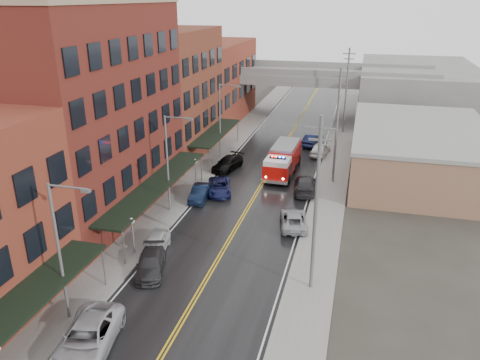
# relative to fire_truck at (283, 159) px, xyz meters

# --- Properties ---
(road) EXTENTS (11.00, 160.00, 0.02)m
(road) POSITION_rel_fire_truck_xyz_m (-1.56, -6.40, -1.67)
(road) COLOR black
(road) RESTS_ON ground
(sidewalk_left) EXTENTS (3.00, 160.00, 0.15)m
(sidewalk_left) POSITION_rel_fire_truck_xyz_m (-8.86, -6.40, -1.61)
(sidewalk_left) COLOR slate
(sidewalk_left) RESTS_ON ground
(sidewalk_right) EXTENTS (3.00, 160.00, 0.15)m
(sidewalk_right) POSITION_rel_fire_truck_xyz_m (5.74, -6.40, -1.61)
(sidewalk_right) COLOR slate
(sidewalk_right) RESTS_ON ground
(curb_left) EXTENTS (0.30, 160.00, 0.15)m
(curb_left) POSITION_rel_fire_truck_xyz_m (-7.21, -6.40, -1.61)
(curb_left) COLOR gray
(curb_left) RESTS_ON ground
(curb_right) EXTENTS (0.30, 160.00, 0.15)m
(curb_right) POSITION_rel_fire_truck_xyz_m (4.09, -6.40, -1.61)
(curb_right) COLOR gray
(curb_right) RESTS_ON ground
(brick_building_b) EXTENTS (9.00, 20.00, 18.00)m
(brick_building_b) POSITION_rel_fire_truck_xyz_m (-14.86, -13.40, 7.32)
(brick_building_b) COLOR #551B16
(brick_building_b) RESTS_ON ground
(brick_building_c) EXTENTS (9.00, 15.00, 15.00)m
(brick_building_c) POSITION_rel_fire_truck_xyz_m (-14.86, 4.10, 5.82)
(brick_building_c) COLOR brown
(brick_building_c) RESTS_ON ground
(brick_building_far) EXTENTS (9.00, 20.00, 12.00)m
(brick_building_far) POSITION_rel_fire_truck_xyz_m (-14.86, 21.60, 4.32)
(brick_building_far) COLOR brown
(brick_building_far) RESTS_ON ground
(tan_building) EXTENTS (14.00, 22.00, 5.00)m
(tan_building) POSITION_rel_fire_truck_xyz_m (14.44, 3.60, 0.82)
(tan_building) COLOR brown
(tan_building) RESTS_ON ground
(right_far_block) EXTENTS (18.00, 30.00, 8.00)m
(right_far_block) POSITION_rel_fire_truck_xyz_m (16.44, 33.60, 2.32)
(right_far_block) COLOR slate
(right_far_block) RESTS_ON ground
(awning_0) EXTENTS (2.60, 16.00, 3.09)m
(awning_0) POSITION_rel_fire_truck_xyz_m (-9.05, -32.40, 1.31)
(awning_0) COLOR black
(awning_0) RESTS_ON ground
(awning_1) EXTENTS (2.60, 18.00, 3.09)m
(awning_1) POSITION_rel_fire_truck_xyz_m (-9.05, -13.40, 1.31)
(awning_1) COLOR black
(awning_1) RESTS_ON ground
(awning_2) EXTENTS (2.60, 13.00, 3.09)m
(awning_2) POSITION_rel_fire_truck_xyz_m (-9.05, 4.10, 1.30)
(awning_2) COLOR black
(awning_2) RESTS_ON ground
(globe_lamp_1) EXTENTS (0.44, 0.44, 3.12)m
(globe_lamp_1) POSITION_rel_fire_truck_xyz_m (-7.96, -20.40, 0.63)
(globe_lamp_1) COLOR #59595B
(globe_lamp_1) RESTS_ON ground
(globe_lamp_2) EXTENTS (0.44, 0.44, 3.12)m
(globe_lamp_2) POSITION_rel_fire_truck_xyz_m (-7.96, -6.40, 0.63)
(globe_lamp_2) COLOR #59595B
(globe_lamp_2) RESTS_ON ground
(street_lamp_0) EXTENTS (2.64, 0.22, 9.00)m
(street_lamp_0) POSITION_rel_fire_truck_xyz_m (-8.11, -28.40, 3.50)
(street_lamp_0) COLOR #59595B
(street_lamp_0) RESTS_ON ground
(street_lamp_1) EXTENTS (2.64, 0.22, 9.00)m
(street_lamp_1) POSITION_rel_fire_truck_xyz_m (-8.11, -12.40, 3.50)
(street_lamp_1) COLOR #59595B
(street_lamp_1) RESTS_ON ground
(street_lamp_2) EXTENTS (2.64, 0.22, 9.00)m
(street_lamp_2) POSITION_rel_fire_truck_xyz_m (-8.11, 3.60, 3.50)
(street_lamp_2) COLOR #59595B
(street_lamp_2) RESTS_ON ground
(utility_pole_0) EXTENTS (1.80, 0.24, 12.00)m
(utility_pole_0) POSITION_rel_fire_truck_xyz_m (5.64, -21.40, 4.62)
(utility_pole_0) COLOR #59595B
(utility_pole_0) RESTS_ON ground
(utility_pole_1) EXTENTS (1.80, 0.24, 12.00)m
(utility_pole_1) POSITION_rel_fire_truck_xyz_m (5.64, -1.40, 4.62)
(utility_pole_1) COLOR #59595B
(utility_pole_1) RESTS_ON ground
(utility_pole_2) EXTENTS (1.80, 0.24, 12.00)m
(utility_pole_2) POSITION_rel_fire_truck_xyz_m (5.64, 18.60, 4.62)
(utility_pole_2) COLOR #59595B
(utility_pole_2) RESTS_ON ground
(overpass) EXTENTS (40.00, 10.00, 7.50)m
(overpass) POSITION_rel_fire_truck_xyz_m (-1.56, 25.60, 4.30)
(overpass) COLOR slate
(overpass) RESTS_ON ground
(fire_truck) EXTENTS (3.66, 8.60, 3.11)m
(fire_truck) POSITION_rel_fire_truck_xyz_m (0.00, 0.00, 0.00)
(fire_truck) COLOR #AD0C08
(fire_truck) RESTS_ON ground
(parked_car_left_2) EXTENTS (3.89, 6.47, 1.68)m
(parked_car_left_2) POSITION_rel_fire_truck_xyz_m (-5.68, -30.60, -0.84)
(parked_car_left_2) COLOR #A8AAB0
(parked_car_left_2) RESTS_ON ground
(parked_car_left_3) EXTENTS (3.16, 4.97, 1.34)m
(parked_car_left_3) POSITION_rel_fire_truck_xyz_m (-5.73, -22.26, -1.01)
(parked_car_left_3) COLOR #272729
(parked_car_left_3) RESTS_ON ground
(parked_car_left_4) EXTENTS (2.46, 4.52, 1.46)m
(parked_car_left_4) POSITION_rel_fire_truck_xyz_m (-6.56, -19.60, -0.95)
(parked_car_left_4) COLOR silver
(parked_car_left_4) RESTS_ON ground
(parked_car_left_5) EXTENTS (1.90, 4.36, 1.39)m
(parked_car_left_5) POSITION_rel_fire_truck_xyz_m (-6.55, -9.20, -0.99)
(parked_car_left_5) COLOR black
(parked_car_left_5) RESTS_ON ground
(parked_car_left_6) EXTENTS (3.56, 5.26, 1.34)m
(parked_car_left_6) POSITION_rel_fire_truck_xyz_m (-5.18, -7.16, -1.01)
(parked_car_left_6) COLOR #111641
(parked_car_left_6) RESTS_ON ground
(parked_car_left_7) EXTENTS (3.11, 5.37, 1.46)m
(parked_car_left_7) POSITION_rel_fire_truck_xyz_m (-6.28, -0.37, -0.95)
(parked_car_left_7) COLOR black
(parked_car_left_7) RESTS_ON ground
(parked_car_right_0) EXTENTS (3.11, 5.13, 1.33)m
(parked_car_right_0) POSITION_rel_fire_truck_xyz_m (3.11, -12.60, -1.02)
(parked_car_right_0) COLOR #96989D
(parked_car_right_0) RESTS_ON ground
(parked_car_right_1) EXTENTS (2.83, 5.62, 1.57)m
(parked_car_right_1) POSITION_rel_fire_truck_xyz_m (3.08, -4.69, -0.90)
(parked_car_right_1) COLOR #252527
(parked_car_right_1) RESTS_ON ground
(parked_car_right_2) EXTENTS (2.42, 4.82, 1.58)m
(parked_car_right_2) POSITION_rel_fire_truck_xyz_m (3.44, 7.57, -0.89)
(parked_car_right_2) COLOR white
(parked_car_right_2) RESTS_ON ground
(parked_car_right_3) EXTENTS (2.52, 4.93, 1.55)m
(parked_car_right_3) POSITION_rel_fire_truck_xyz_m (2.04, 11.40, -0.91)
(parked_car_right_3) COLOR black
(parked_car_right_3) RESTS_ON ground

